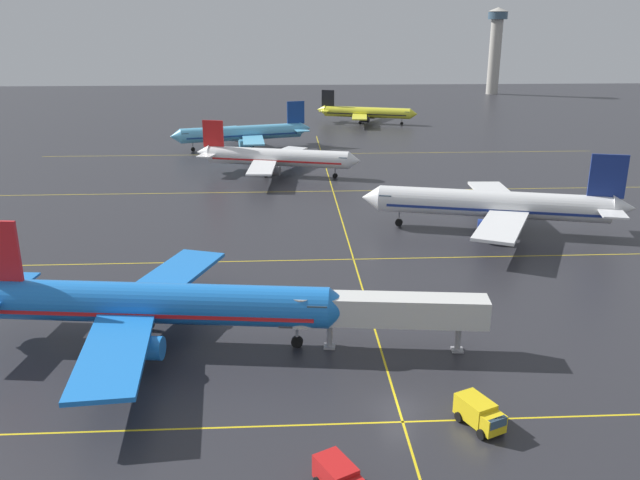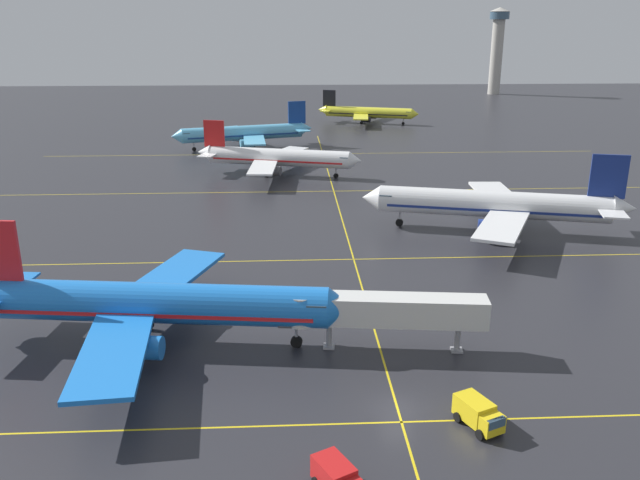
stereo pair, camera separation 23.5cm
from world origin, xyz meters
The scene contains 11 objects.
ground_plane centered at (0.00, 0.00, 0.00)m, with size 600.00×600.00×0.00m, color #28282D.
airliner_front_gate centered at (-21.84, 12.62, 4.15)m, with size 39.11×33.49×12.16m.
airliner_second_row centered at (22.20, 46.29, 4.21)m, with size 39.13×33.32×12.32m.
airliner_third_row centered at (-10.82, 86.77, 3.72)m, with size 34.52×29.43×10.90m.
airliner_far_left_stand centered at (-19.13, 118.31, 3.82)m, with size 35.40×30.20×11.20m.
airliner_far_right_stand centered at (16.69, 159.93, 3.43)m, with size 31.46×26.91×10.04m.
taxiway_markings centered at (0.00, 53.97, 0.00)m, with size 132.52×164.18×0.01m.
service_truck_red_van centered at (-5.60, -9.90, 1.18)m, with size 3.58×4.49×2.10m.
service_truck_catering centered at (5.78, -2.91, 1.18)m, with size 3.43×4.50×2.10m.
jet_bridge centered at (-1.26, 10.30, 4.06)m, with size 19.71×4.99×5.58m.
control_tower centered at (84.59, 248.67, 21.46)m, with size 8.82×8.82×36.90m.
Camera 1 is at (-8.85, -45.43, 29.54)m, focal length 36.53 mm.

